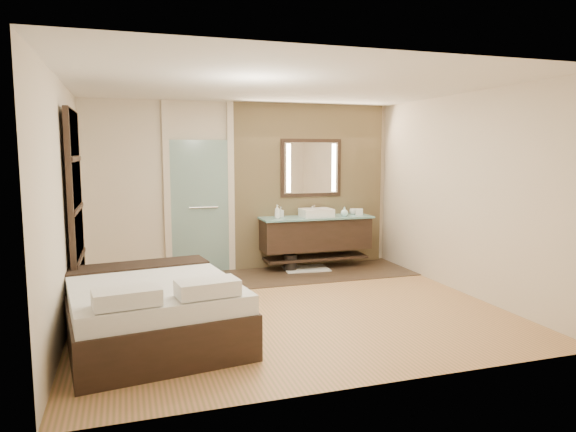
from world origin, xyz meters
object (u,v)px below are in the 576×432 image
object	(u,v)px
waste_bin	(290,263)
vanity	(316,234)
mirror_unit	(311,168)
bed	(152,310)

from	to	relation	value
waste_bin	vanity	bearing A→B (deg)	8.35
mirror_unit	waste_bin	world-z (taller)	mirror_unit
vanity	mirror_unit	world-z (taller)	mirror_unit
vanity	bed	xyz separation A→B (m)	(-2.75, -2.55, -0.26)
vanity	mirror_unit	xyz separation A→B (m)	(0.00, 0.24, 1.07)
vanity	bed	distance (m)	3.76
vanity	bed	size ratio (longest dim) A/B	0.84
vanity	waste_bin	xyz separation A→B (m)	(-0.46, -0.07, -0.45)
mirror_unit	bed	size ratio (longest dim) A/B	0.48
bed	waste_bin	size ratio (longest dim) A/B	8.22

